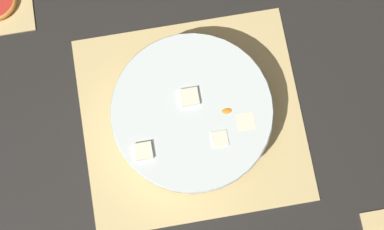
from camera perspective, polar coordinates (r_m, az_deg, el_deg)
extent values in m
plane|color=black|center=(1.01, 0.00, -0.39)|extent=(6.00, 6.00, 0.00)
cube|color=#D6B775|center=(1.01, 0.00, -0.36)|extent=(0.41, 0.38, 0.01)
cube|color=brown|center=(1.03, 8.87, 1.14)|extent=(0.01, 0.37, 0.00)
cube|color=brown|center=(1.02, 6.37, 0.73)|extent=(0.01, 0.37, 0.00)
cube|color=brown|center=(1.01, 3.84, 0.30)|extent=(0.01, 0.37, 0.00)
cube|color=brown|center=(1.01, 1.28, -0.13)|extent=(0.01, 0.37, 0.00)
cube|color=brown|center=(1.01, -1.29, -0.56)|extent=(0.01, 0.37, 0.00)
cube|color=brown|center=(1.01, -3.86, -0.98)|extent=(0.01, 0.37, 0.00)
cube|color=brown|center=(1.01, -6.42, -1.41)|extent=(0.01, 0.37, 0.00)
cube|color=brown|center=(1.02, -8.96, -1.83)|extent=(0.01, 0.37, 0.00)
cylinder|color=silver|center=(0.97, 0.00, 0.08)|extent=(0.29, 0.29, 0.07)
torus|color=silver|center=(0.94, 0.00, 0.44)|extent=(0.29, 0.29, 0.01)
cylinder|color=beige|center=(0.96, -1.26, -3.63)|extent=(0.02, 0.02, 0.01)
cylinder|color=beige|center=(0.96, -2.01, -6.11)|extent=(0.02, 0.02, 0.01)
cylinder|color=beige|center=(0.96, 0.23, 4.76)|extent=(0.03, 0.03, 0.01)
cylinder|color=beige|center=(0.97, 3.57, 3.11)|extent=(0.02, 0.02, 0.01)
cylinder|color=beige|center=(1.00, 3.87, 0.44)|extent=(0.03, 0.03, 0.01)
cylinder|color=beige|center=(0.96, -3.82, -1.52)|extent=(0.02, 0.02, 0.01)
cube|color=beige|center=(0.95, -0.05, 1.80)|extent=(0.03, 0.03, 0.03)
cube|color=beige|center=(0.98, 3.59, 5.45)|extent=(0.03, 0.03, 0.03)
cube|color=beige|center=(0.95, 5.67, -0.86)|extent=(0.03, 0.03, 0.03)
cube|color=beige|center=(0.96, 1.42, -0.33)|extent=(0.03, 0.03, 0.03)
cube|color=beige|center=(0.98, 4.48, -3.33)|extent=(0.03, 0.03, 0.03)
cube|color=beige|center=(1.00, -0.69, 5.52)|extent=(0.03, 0.03, 0.03)
cube|color=beige|center=(0.99, -2.01, 6.52)|extent=(0.02, 0.02, 0.02)
cube|color=beige|center=(1.00, 3.58, 3.68)|extent=(0.02, 0.02, 0.02)
cube|color=beige|center=(0.98, -2.17, 4.62)|extent=(0.03, 0.03, 0.03)
cube|color=beige|center=(0.98, 2.91, -0.16)|extent=(0.02, 0.02, 0.02)
cube|color=beige|center=(0.99, 6.35, 2.54)|extent=(0.03, 0.03, 0.03)
cube|color=beige|center=(0.94, -5.11, -3.94)|extent=(0.03, 0.03, 0.03)
cube|color=beige|center=(0.98, 0.46, -5.76)|extent=(0.03, 0.03, 0.03)
cube|color=beige|center=(0.94, 2.96, -2.67)|extent=(0.03, 0.03, 0.03)
ellipsoid|color=orange|center=(0.98, -3.54, 3.24)|extent=(0.03, 0.01, 0.01)
ellipsoid|color=orange|center=(0.98, -6.14, 1.50)|extent=(0.03, 0.02, 0.02)
ellipsoid|color=orange|center=(0.97, -3.93, 0.92)|extent=(0.03, 0.01, 0.01)
ellipsoid|color=orange|center=(0.98, -0.64, -2.59)|extent=(0.03, 0.01, 0.01)
ellipsoid|color=orange|center=(0.99, 6.10, -1.10)|extent=(0.03, 0.01, 0.01)
ellipsoid|color=orange|center=(0.94, 3.71, 0.37)|extent=(0.03, 0.02, 0.01)
ellipsoid|color=red|center=(1.00, 0.10, 1.36)|extent=(0.03, 0.02, 0.01)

